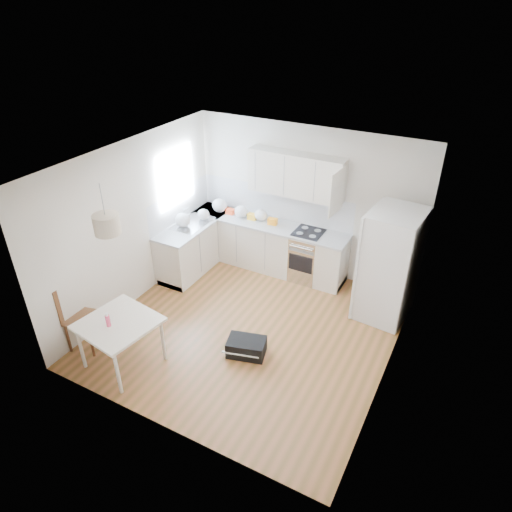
{
  "coord_description": "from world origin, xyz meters",
  "views": [
    {
      "loc": [
        2.71,
        -4.86,
        4.63
      ],
      "look_at": [
        -0.1,
        0.4,
        1.09
      ],
      "focal_mm": 32.0,
      "sensor_mm": 36.0,
      "label": 1
    }
  ],
  "objects_px": {
    "refrigerator": "(391,265)",
    "dining_chair": "(83,317)",
    "dining_table": "(119,327)",
    "gym_bag": "(246,347)"
  },
  "relations": [
    {
      "from": "refrigerator",
      "to": "dining_chair",
      "type": "bearing_deg",
      "value": -136.87
    },
    {
      "from": "dining_table",
      "to": "dining_chair",
      "type": "xyz_separation_m",
      "value": [
        -0.73,
        0.03,
        -0.13
      ]
    },
    {
      "from": "dining_table",
      "to": "gym_bag",
      "type": "bearing_deg",
      "value": 43.02
    },
    {
      "from": "dining_table",
      "to": "dining_chair",
      "type": "distance_m",
      "value": 0.74
    },
    {
      "from": "dining_chair",
      "to": "gym_bag",
      "type": "relative_size",
      "value": 1.95
    },
    {
      "from": "dining_table",
      "to": "dining_chair",
      "type": "bearing_deg",
      "value": -173.83
    },
    {
      "from": "refrigerator",
      "to": "dining_table",
      "type": "height_order",
      "value": "refrigerator"
    },
    {
      "from": "gym_bag",
      "to": "dining_chair",
      "type": "bearing_deg",
      "value": -171.69
    },
    {
      "from": "refrigerator",
      "to": "dining_table",
      "type": "bearing_deg",
      "value": -130.24
    },
    {
      "from": "dining_table",
      "to": "dining_chair",
      "type": "relative_size",
      "value": 1.0
    }
  ]
}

